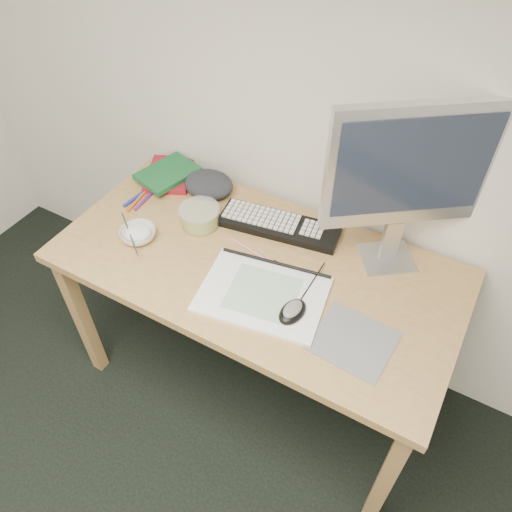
{
  "coord_description": "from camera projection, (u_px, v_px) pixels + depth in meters",
  "views": [
    {
      "loc": [
        0.54,
        0.41,
        2.0
      ],
      "look_at": [
        -0.02,
        1.39,
        0.83
      ],
      "focal_mm": 35.0,
      "sensor_mm": 36.0,
      "label": 1
    }
  ],
  "objects": [
    {
      "name": "desk",
      "position": [
        256.0,
        279.0,
        1.78
      ],
      "size": [
        1.4,
        0.7,
        0.75
      ],
      "color": "tan",
      "rests_on": "ground"
    },
    {
      "name": "mousepad",
      "position": [
        353.0,
        341.0,
        1.49
      ],
      "size": [
        0.25,
        0.23,
        0.0
      ],
      "primitive_type": "cube",
      "rotation": [
        0.0,
        0.0,
        -0.07
      ],
      "color": "slate",
      "rests_on": "desk"
    },
    {
      "name": "sketchpad",
      "position": [
        263.0,
        294.0,
        1.61
      ],
      "size": [
        0.44,
        0.35,
        0.01
      ],
      "primitive_type": "cube",
      "rotation": [
        0.0,
        0.0,
        0.17
      ],
      "color": "white",
      "rests_on": "desk"
    },
    {
      "name": "keyboard",
      "position": [
        279.0,
        225.0,
        1.83
      ],
      "size": [
        0.46,
        0.21,
        0.03
      ],
      "primitive_type": "cube",
      "rotation": [
        0.0,
        0.0,
        0.16
      ],
      "color": "black",
      "rests_on": "desk"
    },
    {
      "name": "monitor",
      "position": [
        410.0,
        172.0,
        1.47
      ],
      "size": [
        0.43,
        0.33,
        0.59
      ],
      "rotation": [
        0.0,
        0.0,
        0.64
      ],
      "color": "silver",
      "rests_on": "desk"
    },
    {
      "name": "mouse",
      "position": [
        293.0,
        309.0,
        1.54
      ],
      "size": [
        0.08,
        0.12,
        0.04
      ],
      "primitive_type": "ellipsoid",
      "rotation": [
        0.0,
        0.0,
        -0.12
      ],
      "color": "black",
      "rests_on": "sketchpad"
    },
    {
      "name": "rice_bowl",
      "position": [
        138.0,
        235.0,
        1.79
      ],
      "size": [
        0.16,
        0.16,
        0.04
      ],
      "primitive_type": "imported",
      "rotation": [
        0.0,
        0.0,
        0.33
      ],
      "color": "white",
      "rests_on": "desk"
    },
    {
      "name": "chopsticks",
      "position": [
        130.0,
        233.0,
        1.76
      ],
      "size": [
        0.19,
        0.15,
        0.02
      ],
      "primitive_type": "cylinder",
      "rotation": [
        0.0,
        1.57,
        -0.65
      ],
      "color": "#ABABAD",
      "rests_on": "rice_bowl"
    },
    {
      "name": "fruit_tub",
      "position": [
        200.0,
        216.0,
        1.83
      ],
      "size": [
        0.16,
        0.16,
        0.07
      ],
      "primitive_type": "cylinder",
      "rotation": [
        0.0,
        0.0,
        -0.08
      ],
      "color": "gold",
      "rests_on": "desk"
    },
    {
      "name": "book_red",
      "position": [
        170.0,
        174.0,
        2.05
      ],
      "size": [
        0.26,
        0.29,
        0.02
      ],
      "primitive_type": "cube",
      "rotation": [
        0.0,
        0.0,
        0.44
      ],
      "color": "maroon",
      "rests_on": "desk"
    },
    {
      "name": "book_green",
      "position": [
        168.0,
        173.0,
        2.02
      ],
      "size": [
        0.22,
        0.26,
        0.02
      ],
      "primitive_type": "cube",
      "rotation": [
        0.0,
        0.0,
        -0.25
      ],
      "color": "#175C2C",
      "rests_on": "book_red"
    },
    {
      "name": "cloth_lump",
      "position": [
        209.0,
        185.0,
        1.97
      ],
      "size": [
        0.17,
        0.15,
        0.07
      ],
      "primitive_type": "ellipsoid",
      "rotation": [
        0.0,
        0.0,
        -0.05
      ],
      "color": "#292B32",
      "rests_on": "desk"
    },
    {
      "name": "pencil_pink",
      "position": [
        253.0,
        252.0,
        1.75
      ],
      "size": [
        0.2,
        0.04,
        0.01
      ],
      "primitive_type": "cylinder",
      "rotation": [
        0.0,
        1.57,
        -0.19
      ],
      "color": "pink",
      "rests_on": "desk"
    },
    {
      "name": "pencil_tan",
      "position": [
        274.0,
        265.0,
        1.71
      ],
      "size": [
        0.17,
        0.09,
        0.01
      ],
      "primitive_type": "cylinder",
      "rotation": [
        0.0,
        1.57,
        -0.47
      ],
      "color": "tan",
      "rests_on": "desk"
    },
    {
      "name": "pencil_black",
      "position": [
        296.0,
        272.0,
        1.68
      ],
      "size": [
        0.18,
        0.03,
        0.01
      ],
      "primitive_type": "cylinder",
      "rotation": [
        0.0,
        1.57,
        -0.1
      ],
      "color": "black",
      "rests_on": "desk"
    },
    {
      "name": "marker_blue",
      "position": [
        137.0,
        196.0,
        1.96
      ],
      "size": [
        0.03,
        0.15,
        0.01
      ],
      "primitive_type": "cylinder",
      "rotation": [
        0.0,
        1.57,
        1.46
      ],
      "color": "#1D2A9D",
      "rests_on": "desk"
    },
    {
      "name": "marker_orange",
      "position": [
        136.0,
        201.0,
        1.94
      ],
      "size": [
        0.03,
        0.13,
        0.01
      ],
      "primitive_type": "cylinder",
      "rotation": [
        0.0,
        1.57,
        1.68
      ],
      "color": "#CF5E18",
      "rests_on": "desk"
    },
    {
      "name": "marker_purple",
      "position": [
        145.0,
        199.0,
        1.95
      ],
      "size": [
        0.02,
        0.14,
        0.01
      ],
      "primitive_type": "cylinder",
      "rotation": [
        0.0,
        1.57,
        1.64
      ],
      "color": "#63217B",
      "rests_on": "desk"
    }
  ]
}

